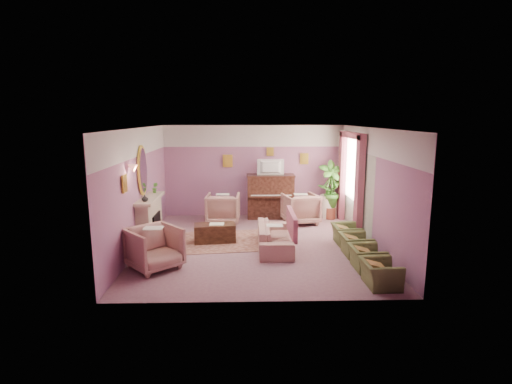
{
  "coord_description": "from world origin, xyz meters",
  "views": [
    {
      "loc": [
        -0.27,
        -9.23,
        3.05
      ],
      "look_at": [
        -0.0,
        0.4,
        1.23
      ],
      "focal_mm": 28.0,
      "sensor_mm": 36.0,
      "label": 1
    }
  ],
  "objects_px": {
    "olive_chair_a": "(380,269)",
    "olive_chair_c": "(356,242)",
    "television": "(271,166)",
    "olive_chair_d": "(346,231)",
    "floral_armchair_left": "(223,207)",
    "sofa": "(275,232)",
    "side_table": "(328,206)",
    "coffee_table": "(215,233)",
    "floral_armchair_right": "(301,207)",
    "floral_armchair_front": "(154,246)",
    "olive_chair_b": "(367,254)",
    "piano": "(270,197)"
  },
  "relations": [
    {
      "from": "floral_armchair_left",
      "to": "olive_chair_c",
      "type": "bearing_deg",
      "value": -42.37
    },
    {
      "from": "sofa",
      "to": "television",
      "type": "bearing_deg",
      "value": 88.3
    },
    {
      "from": "coffee_table",
      "to": "piano",
      "type": "bearing_deg",
      "value": 57.48
    },
    {
      "from": "floral_armchair_left",
      "to": "side_table",
      "type": "bearing_deg",
      "value": 10.56
    },
    {
      "from": "floral_armchair_right",
      "to": "olive_chair_d",
      "type": "distance_m",
      "value": 2.14
    },
    {
      "from": "olive_chair_a",
      "to": "olive_chair_c",
      "type": "relative_size",
      "value": 1.0
    },
    {
      "from": "floral_armchair_right",
      "to": "olive_chair_a",
      "type": "relative_size",
      "value": 1.3
    },
    {
      "from": "floral_armchair_left",
      "to": "floral_armchair_right",
      "type": "height_order",
      "value": "same"
    },
    {
      "from": "television",
      "to": "coffee_table",
      "type": "xyz_separation_m",
      "value": [
        -1.52,
        -2.34,
        -1.38
      ]
    },
    {
      "from": "piano",
      "to": "olive_chair_a",
      "type": "height_order",
      "value": "piano"
    },
    {
      "from": "floral_armchair_right",
      "to": "side_table",
      "type": "height_order",
      "value": "floral_armchair_right"
    },
    {
      "from": "coffee_table",
      "to": "floral_armchair_right",
      "type": "height_order",
      "value": "floral_armchair_right"
    },
    {
      "from": "television",
      "to": "olive_chair_c",
      "type": "xyz_separation_m",
      "value": [
        1.68,
        -3.42,
        -1.28
      ]
    },
    {
      "from": "floral_armchair_left",
      "to": "olive_chair_a",
      "type": "bearing_deg",
      "value": -55.24
    },
    {
      "from": "piano",
      "to": "coffee_table",
      "type": "distance_m",
      "value": 2.87
    },
    {
      "from": "floral_armchair_left",
      "to": "olive_chair_d",
      "type": "xyz_separation_m",
      "value": [
        3.1,
        -2.01,
        -0.16
      ]
    },
    {
      "from": "television",
      "to": "olive_chair_d",
      "type": "bearing_deg",
      "value": -57.06
    },
    {
      "from": "coffee_table",
      "to": "side_table",
      "type": "bearing_deg",
      "value": 35.36
    },
    {
      "from": "piano",
      "to": "sofa",
      "type": "xyz_separation_m",
      "value": [
        -0.09,
        -2.93,
        -0.26
      ]
    },
    {
      "from": "floral_armchair_front",
      "to": "olive_chair_c",
      "type": "xyz_separation_m",
      "value": [
        4.3,
        0.66,
        -0.16
      ]
    },
    {
      "from": "floral_armchair_right",
      "to": "side_table",
      "type": "xyz_separation_m",
      "value": [
        0.95,
        0.65,
        -0.13
      ]
    },
    {
      "from": "floral_armchair_left",
      "to": "olive_chair_c",
      "type": "xyz_separation_m",
      "value": [
        3.1,
        -2.83,
        -0.16
      ]
    },
    {
      "from": "floral_armchair_front",
      "to": "olive_chair_c",
      "type": "distance_m",
      "value": 4.35
    },
    {
      "from": "sofa",
      "to": "olive_chair_c",
      "type": "height_order",
      "value": "sofa"
    },
    {
      "from": "olive_chair_b",
      "to": "floral_armchair_left",
      "type": "bearing_deg",
      "value": 130.36
    },
    {
      "from": "piano",
      "to": "olive_chair_c",
      "type": "xyz_separation_m",
      "value": [
        1.68,
        -3.47,
        -0.33
      ]
    },
    {
      "from": "coffee_table",
      "to": "olive_chair_b",
      "type": "relative_size",
      "value": 1.36
    },
    {
      "from": "olive_chair_b",
      "to": "olive_chair_c",
      "type": "xyz_separation_m",
      "value": [
        0.0,
        0.82,
        0.0
      ]
    },
    {
      "from": "olive_chair_a",
      "to": "olive_chair_c",
      "type": "xyz_separation_m",
      "value": [
        0.0,
        1.64,
        0.0
      ]
    },
    {
      "from": "television",
      "to": "olive_chair_d",
      "type": "relative_size",
      "value": 1.08
    },
    {
      "from": "television",
      "to": "olive_chair_b",
      "type": "distance_m",
      "value": 4.74
    },
    {
      "from": "sofa",
      "to": "olive_chair_b",
      "type": "height_order",
      "value": "sofa"
    },
    {
      "from": "television",
      "to": "sofa",
      "type": "height_order",
      "value": "television"
    },
    {
      "from": "sofa",
      "to": "olive_chair_a",
      "type": "distance_m",
      "value": 2.81
    },
    {
      "from": "coffee_table",
      "to": "side_table",
      "type": "xyz_separation_m",
      "value": [
        3.31,
        2.35,
        0.12
      ]
    },
    {
      "from": "side_table",
      "to": "floral_armchair_right",
      "type": "bearing_deg",
      "value": -145.67
    },
    {
      "from": "olive_chair_d",
      "to": "olive_chair_c",
      "type": "bearing_deg",
      "value": -90.0
    },
    {
      "from": "floral_armchair_right",
      "to": "olive_chair_a",
      "type": "xyz_separation_m",
      "value": [
        0.85,
        -4.41,
        -0.16
      ]
    },
    {
      "from": "floral_armchair_front",
      "to": "piano",
      "type": "bearing_deg",
      "value": 57.63
    },
    {
      "from": "sofa",
      "to": "floral_armchair_right",
      "type": "relative_size",
      "value": 2.02
    },
    {
      "from": "television",
      "to": "floral_armchair_right",
      "type": "relative_size",
      "value": 0.83
    },
    {
      "from": "sofa",
      "to": "side_table",
      "type": "relative_size",
      "value": 2.78
    },
    {
      "from": "piano",
      "to": "floral_armchair_right",
      "type": "relative_size",
      "value": 1.46
    },
    {
      "from": "television",
      "to": "coffee_table",
      "type": "distance_m",
      "value": 3.11
    },
    {
      "from": "coffee_table",
      "to": "olive_chair_a",
      "type": "height_order",
      "value": "olive_chair_a"
    },
    {
      "from": "sofa",
      "to": "side_table",
      "type": "bearing_deg",
      "value": 57.03
    },
    {
      "from": "piano",
      "to": "floral_armchair_front",
      "type": "distance_m",
      "value": 4.89
    },
    {
      "from": "side_table",
      "to": "floral_armchair_left",
      "type": "bearing_deg",
      "value": -169.44
    },
    {
      "from": "piano",
      "to": "coffee_table",
      "type": "height_order",
      "value": "piano"
    },
    {
      "from": "side_table",
      "to": "piano",
      "type": "bearing_deg",
      "value": 178.59
    }
  ]
}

